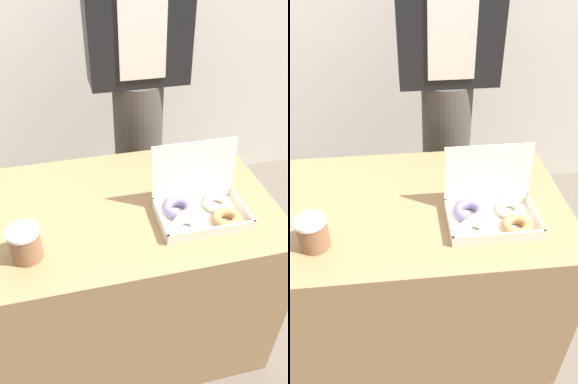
{
  "view_description": "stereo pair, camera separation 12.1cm",
  "coord_description": "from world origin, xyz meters",
  "views": [
    {
      "loc": [
        -0.18,
        -1.02,
        1.62
      ],
      "look_at": [
        0.04,
        -0.09,
        0.87
      ],
      "focal_mm": 35.0,
      "sensor_mm": 36.0,
      "label": 1
    },
    {
      "loc": [
        -0.06,
        -1.05,
        1.62
      ],
      "look_at": [
        0.04,
        -0.09,
        0.87
      ],
      "focal_mm": 35.0,
      "sensor_mm": 36.0,
      "label": 2
    }
  ],
  "objects": [
    {
      "name": "coffee_cup",
      "position": [
        -0.35,
        -0.18,
        0.81
      ],
      "size": [
        0.1,
        0.1,
        0.11
      ],
      "color": "#8C6042",
      "rests_on": "table"
    },
    {
      "name": "table",
      "position": [
        0.0,
        0.0,
        0.38
      ],
      "size": [
        1.05,
        0.69,
        0.76
      ],
      "color": "#99754C",
      "rests_on": "ground_plane"
    },
    {
      "name": "person_customer",
      "position": [
        0.18,
        0.62,
        0.96
      ],
      "size": [
        0.45,
        0.25,
        1.79
      ],
      "color": "#4C4742",
      "rests_on": "ground_plane"
    },
    {
      "name": "ground_plane",
      "position": [
        0.0,
        0.0,
        0.0
      ],
      "size": [
        14.0,
        14.0,
        0.0
      ],
      "primitive_type": "plane",
      "color": "#665B51"
    },
    {
      "name": "donut_box",
      "position": [
        0.23,
        -0.12,
        0.79
      ],
      "size": [
        0.3,
        0.23,
        0.24
      ],
      "color": "white",
      "rests_on": "table"
    }
  ]
}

